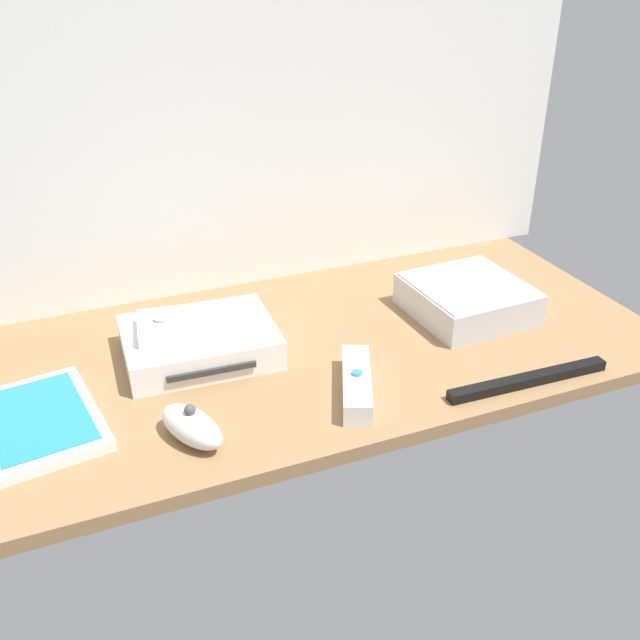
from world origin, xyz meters
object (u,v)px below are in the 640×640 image
Objects in this scene: mini_computer at (468,299)px; remote_nunchuk at (192,426)px; game_console at (200,342)px; remote_wand at (357,384)px; game_case at (39,421)px; remote_classic_pad at (190,323)px; sensor_bar at (528,380)px.

mini_computer reaches higher than remote_nunchuk.
game_console reaches higher than remote_wand.
game_case is 1.90× the size of remote_nunchuk.
remote_nunchuk reaches higher than game_console.
sensor_bar is at bearing -22.52° from remote_classic_pad.
game_console is 1.41× the size of remote_classic_pad.
game_console is at bearing 13.13° from game_case.
mini_computer is at bearing 3.58° from remote_classic_pad.
remote_wand is 22.27cm from remote_nunchuk.
mini_computer is 1.15× the size of remote_classic_pad.
remote_nunchuk is 0.46× the size of sensor_bar.
game_case reaches higher than sensor_bar.
remote_nunchuk is at bearing -162.74° from mini_computer.
remote_classic_pad reaches higher than remote_nunchuk.
remote_wand is (38.97, -8.41, 0.75)cm from game_case.
remote_classic_pad is (-1.04, 0.15, 3.21)cm from game_console.
remote_classic_pad reaches higher than game_console.
remote_classic_pad is (21.42, 8.95, 4.65)cm from game_case.
remote_wand is at bearing -20.44° from game_case.
mini_computer is at bearing -2.29° from game_console.
game_console is 23.86cm from remote_wand.
mini_computer is at bearing -7.52° from remote_nunchuk.
remote_nunchuk is at bearing -95.11° from remote_classic_pad.
sensor_bar is at bearing 6.36° from remote_wand.
sensor_bar is (39.75, -24.21, -4.71)cm from remote_classic_pad.
remote_nunchuk is 44.76cm from sensor_bar.
mini_computer is 50.05cm from remote_nunchuk.
game_console is at bearing 157.32° from remote_wand.
mini_computer is (42.08, -3.81, 0.44)cm from game_console.
sensor_bar is at bearing -99.46° from mini_computer.
game_case is 39.88cm from remote_wand.
remote_classic_pad is 46.78cm from sensor_bar.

